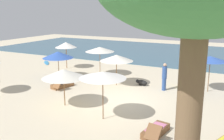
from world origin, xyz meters
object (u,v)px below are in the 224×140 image
Objects in this scene: umbrella_8 at (117,58)px; umbrella_0 at (210,59)px; umbrella_2 at (58,55)px; umbrella_7 at (66,45)px; person_1 at (164,77)px; person_0 at (182,73)px; lounger_3 at (62,85)px; umbrella_1 at (64,74)px; umbrella_5 at (103,75)px; dog at (142,83)px; lounger_4 at (155,131)px; umbrella_4 at (100,49)px; surfboard at (47,63)px.

umbrella_0 is at bearing 13.52° from umbrella_8.
umbrella_0 is at bearing 9.07° from umbrella_2.
person_1 is (9.28, -2.27, -1.15)m from umbrella_7.
person_0 is (3.96, 1.66, -0.95)m from umbrella_8.
lounger_3 is at bearing -56.14° from umbrella_7.
umbrella_8 reaches higher than person_1.
umbrella_2 reaches higher than umbrella_1.
umbrella_5 reaches higher than umbrella_0.
lounger_3 is at bearing -144.06° from umbrella_8.
umbrella_1 is at bearing -128.52° from person_1.
person_0 is (6.89, 3.78, 0.74)m from lounger_3.
person_1 is (6.09, 2.48, 0.71)m from lounger_3.
umbrella_2 is 0.99× the size of umbrella_5.
umbrella_5 reaches higher than person_0.
person_1 is 2.09× the size of dog.
umbrella_0 is 9.47m from lounger_3.
lounger_3 is (-2.13, 2.49, -1.57)m from umbrella_1.
umbrella_0 is 0.98× the size of umbrella_5.
umbrella_0 is 11.86m from umbrella_7.
lounger_4 is (2.66, -0.41, -1.94)m from umbrella_5.
person_0 is at bearing 52.82° from umbrella_1.
umbrella_8 reaches higher than umbrella_2.
umbrella_1 is 1.01× the size of umbrella_4.
lounger_4 is (4.52, -5.61, -1.70)m from umbrella_8.
umbrella_1 is 3.63m from lounger_3.
umbrella_1 is at bearing -44.11° from surfboard.
umbrella_7 is (-11.79, 1.27, -0.04)m from umbrella_0.
umbrella_0 is 2.95m from person_1.
lounger_4 is (6.80, -7.38, -1.87)m from umbrella_4.
umbrella_4 is 1.00× the size of umbrella_8.
person_0 is (6.24, -0.11, -1.12)m from umbrella_4.
dog is (1.54, 0.72, -1.67)m from umbrella_8.
umbrella_0 is 5.83m from umbrella_8.
umbrella_0 is at bearing -2.90° from umbrella_4.
person_0 is (-0.56, 7.27, 0.75)m from lounger_4.
person_0 is (-1.71, 0.29, -1.16)m from umbrella_0.
umbrella_1 is 2.72× the size of dog.
umbrella_7 is 1.29× the size of lounger_4.
umbrella_0 is at bearing 8.88° from dog.
umbrella_1 is (-6.46, -5.97, -0.33)m from umbrella_0.
umbrella_0 is 10.44m from umbrella_2.
lounger_3 is 5.29m from dog.
person_0 is at bearing 58.42° from person_1.
person_0 is at bearing 21.21° from dog.
dog is (6.18, 1.00, -1.56)m from umbrella_2.
umbrella_5 is at bearing -103.18° from person_1.
umbrella_4 is 4.37m from dog.
umbrella_1 is at bearing -127.18° from person_0.
lounger_4 is (10.64, -8.25, -1.87)m from umbrella_7.
dog reaches higher than surfboard.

